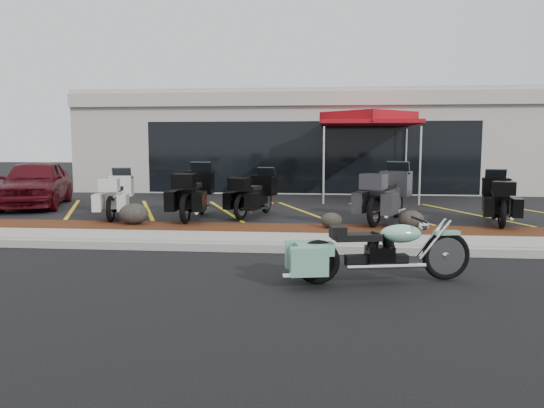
# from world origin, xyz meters

# --- Properties ---
(ground) EXTENTS (90.00, 90.00, 0.00)m
(ground) POSITION_xyz_m (0.00, 0.00, 0.00)
(ground) COLOR black
(ground) RESTS_ON ground
(curb) EXTENTS (24.00, 0.25, 0.15)m
(curb) POSITION_xyz_m (0.00, 0.90, 0.07)
(curb) COLOR gray
(curb) RESTS_ON ground
(sidewalk) EXTENTS (24.00, 1.20, 0.15)m
(sidewalk) POSITION_xyz_m (0.00, 1.60, 0.07)
(sidewalk) COLOR gray
(sidewalk) RESTS_ON ground
(mulch_bed) EXTENTS (24.00, 1.20, 0.16)m
(mulch_bed) POSITION_xyz_m (0.00, 2.80, 0.08)
(mulch_bed) COLOR #3D1E0E
(mulch_bed) RESTS_ON ground
(upper_lot) EXTENTS (26.00, 9.60, 0.15)m
(upper_lot) POSITION_xyz_m (0.00, 8.20, 0.07)
(upper_lot) COLOR black
(upper_lot) RESTS_ON ground
(dealership_building) EXTENTS (18.00, 8.16, 4.00)m
(dealership_building) POSITION_xyz_m (0.00, 14.47, 2.01)
(dealership_building) COLOR #A9A598
(dealership_building) RESTS_ON ground
(boulder_left) EXTENTS (0.68, 0.56, 0.48)m
(boulder_left) POSITION_xyz_m (-3.81, 2.94, 0.40)
(boulder_left) COLOR black
(boulder_left) RESTS_ON mulch_bed
(boulder_mid) EXTENTS (0.48, 0.40, 0.34)m
(boulder_mid) POSITION_xyz_m (0.71, 2.85, 0.33)
(boulder_mid) COLOR black
(boulder_mid) RESTS_ON mulch_bed
(boulder_right) EXTENTS (0.56, 0.47, 0.40)m
(boulder_right) POSITION_xyz_m (2.45, 2.93, 0.36)
(boulder_right) COLOR black
(boulder_right) RESTS_ON mulch_bed
(hero_cruiser) EXTENTS (2.80, 1.24, 0.95)m
(hero_cruiser) POSITION_xyz_m (2.35, -0.91, 0.48)
(hero_cruiser) COLOR #7DC2A6
(hero_cruiser) RESTS_ON ground
(touring_white) EXTENTS (1.20, 2.22, 1.22)m
(touring_white) POSITION_xyz_m (-4.78, 4.71, 0.76)
(touring_white) COLOR silver
(touring_white) RESTS_ON upper_lot
(touring_black_front) EXTENTS (0.95, 2.40, 1.39)m
(touring_black_front) POSITION_xyz_m (-2.67, 4.86, 0.84)
(touring_black_front) COLOR black
(touring_black_front) RESTS_ON upper_lot
(touring_black_mid) EXTENTS (1.39, 2.26, 1.23)m
(touring_black_mid) POSITION_xyz_m (-1.00, 5.27, 0.77)
(touring_black_mid) COLOR black
(touring_black_mid) RESTS_ON upper_lot
(touring_grey) EXTENTS (1.83, 2.61, 1.42)m
(touring_grey) POSITION_xyz_m (2.37, 4.67, 0.86)
(touring_grey) COLOR #302F35
(touring_grey) RESTS_ON upper_lot
(touring_black_rear) EXTENTS (1.20, 2.24, 1.24)m
(touring_black_rear) POSITION_xyz_m (4.72, 4.65, 0.77)
(touring_black_rear) COLOR black
(touring_black_rear) RESTS_ON upper_lot
(parked_car) EXTENTS (2.84, 4.40, 1.39)m
(parked_car) POSITION_xyz_m (-7.94, 6.02, 0.85)
(parked_car) COLOR #450911
(parked_car) RESTS_ON upper_lot
(traffic_cone) EXTENTS (0.46, 0.46, 0.42)m
(traffic_cone) POSITION_xyz_m (-1.22, 7.47, 0.36)
(traffic_cone) COLOR #FF4E08
(traffic_cone) RESTS_ON upper_lot
(popup_canopy) EXTENTS (3.41, 3.41, 2.88)m
(popup_canopy) POSITION_xyz_m (1.96, 8.98, 2.77)
(popup_canopy) COLOR silver
(popup_canopy) RESTS_ON upper_lot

